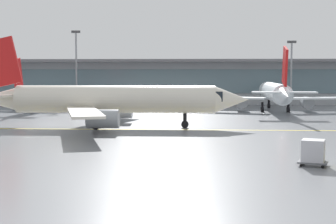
# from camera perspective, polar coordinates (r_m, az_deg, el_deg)

# --- Properties ---
(ground_plane) EXTENTS (400.00, 400.00, 0.00)m
(ground_plane) POSITION_cam_1_polar(r_m,az_deg,el_deg) (32.08, -1.73, -7.96)
(ground_plane) COLOR slate
(taxiway_centreline_stripe) EXTENTS (110.00, 1.05, 0.01)m
(taxiway_centreline_stripe) POSITION_cam_1_polar(r_m,az_deg,el_deg) (62.39, -6.10, -1.92)
(taxiway_centreline_stripe) COLOR yellow
(taxiway_centreline_stripe) RESTS_ON ground_plane
(terminal_concourse) EXTENTS (201.50, 11.00, 9.60)m
(terminal_concourse) POSITION_cam_1_polar(r_m,az_deg,el_deg) (113.34, 1.50, 3.45)
(terminal_concourse) COLOR #9EA3A8
(terminal_concourse) RESTS_ON ground_plane
(gate_airplane_1) EXTENTS (25.71, 27.75, 9.19)m
(gate_airplane_1) POSITION_cam_1_polar(r_m,az_deg,el_deg) (95.65, -13.62, 1.84)
(gate_airplane_1) COLOR white
(gate_airplane_1) RESTS_ON ground_plane
(gate_airplane_2) EXTENTS (30.44, 32.72, 10.85)m
(gate_airplane_2) POSITION_cam_1_polar(r_m,az_deg,el_deg) (91.88, 11.71, 2.08)
(gate_airplane_2) COLOR white
(gate_airplane_2) RESTS_ON ground_plane
(taxiing_regional_jet) EXTENTS (34.27, 31.98, 11.39)m
(taxiing_regional_jet) POSITION_cam_1_polar(r_m,az_deg,el_deg) (64.16, -6.24, 1.31)
(taxiing_regional_jet) COLOR silver
(taxiing_regional_jet) RESTS_ON ground_plane
(cargo_dolly_lead) EXTENTS (2.50, 2.18, 1.94)m
(cargo_dolly_lead) POSITION_cam_1_polar(r_m,az_deg,el_deg) (39.35, 15.78, -4.25)
(cargo_dolly_lead) COLOR #595B60
(cargo_dolly_lead) RESTS_ON ground_plane
(apron_light_mast_1) EXTENTS (1.80, 0.36, 15.37)m
(apron_light_mast_1) POSITION_cam_1_polar(r_m,az_deg,el_deg) (107.82, -10.13, 5.17)
(apron_light_mast_1) COLOR gray
(apron_light_mast_1) RESTS_ON ground_plane
(apron_light_mast_2) EXTENTS (1.80, 0.36, 13.16)m
(apron_light_mast_2) POSITION_cam_1_polar(r_m,az_deg,el_deg) (106.29, 13.50, 4.52)
(apron_light_mast_2) COLOR gray
(apron_light_mast_2) RESTS_ON ground_plane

